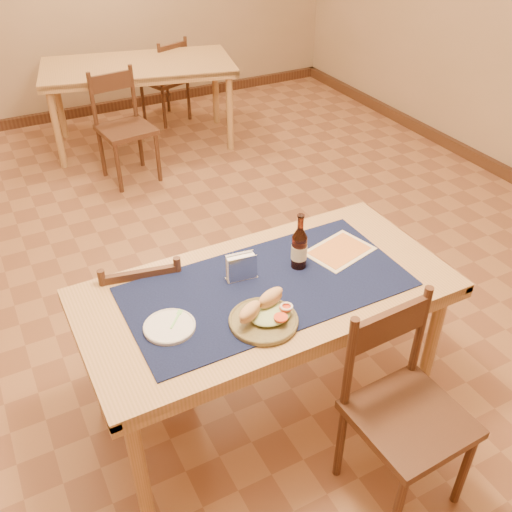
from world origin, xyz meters
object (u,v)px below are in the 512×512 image
main_table (267,302)px  napkin_holder (241,268)px  back_table (138,73)px  beer_bottle (299,248)px  sandwich_plate (265,316)px  chair_main_far (145,314)px  chair_main_near (403,408)px

main_table → napkin_holder: 0.19m
back_table → beer_bottle: (-0.31, -3.25, 0.19)m
napkin_holder → beer_bottle: bearing=-8.3°
main_table → sandwich_plate: 0.25m
chair_main_far → beer_bottle: (0.62, -0.38, 0.43)m
sandwich_plate → chair_main_near: bearing=-47.3°
main_table → beer_bottle: size_ratio=6.01×
main_table → napkin_holder: size_ratio=11.28×
chair_main_near → sandwich_plate: bearing=132.7°
napkin_holder → sandwich_plate: bearing=-98.6°
main_table → back_table: 3.34m
sandwich_plate → beer_bottle: 0.41m
chair_main_far → sandwich_plate: 0.79m
beer_bottle → napkin_holder: (-0.26, 0.04, -0.04)m
chair_main_far → chair_main_near: size_ratio=0.91×
chair_main_near → napkin_holder: chair_main_near is taller
chair_main_far → sandwich_plate: (0.32, -0.64, 0.36)m
back_table → napkin_holder: napkin_holder is taller
back_table → sandwich_plate: sandwich_plate is taller
main_table → chair_main_far: chair_main_far is taller
sandwich_plate → main_table: bearing=58.9°
back_table → sandwich_plate: 3.55m
main_table → sandwich_plate: bearing=-121.1°
chair_main_far → napkin_holder: bearing=-43.7°
main_table → beer_bottle: (0.19, 0.06, 0.19)m
back_table → napkin_holder: 3.26m
back_table → chair_main_near: 3.94m
main_table → sandwich_plate: (-0.12, -0.19, 0.12)m
back_table → sandwich_plate: bearing=-100.0°
chair_main_far → beer_bottle: 0.85m
chair_main_far → sandwich_plate: size_ratio=2.99×
chair_main_near → beer_bottle: size_ratio=3.41×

